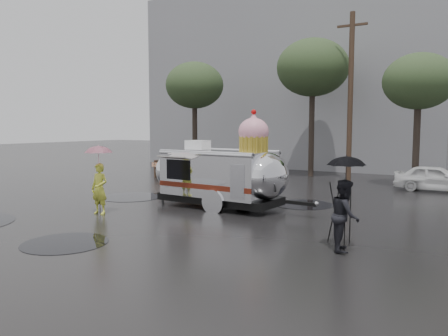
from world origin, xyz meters
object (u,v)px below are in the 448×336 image
Objects in this scene: person_right at (345,215)px; tripod at (340,204)px; airstream_trailer at (221,173)px; person_left at (99,189)px.

person_right is 0.98m from tripod.
tripod is at bearing -22.22° from airstream_trailer.
airstream_trailer is 3.90× the size of person_left.
person_right is (5.48, -3.33, -0.41)m from airstream_trailer.
person_left is at bearing 170.69° from tripod.
person_left is 8.34m from person_right.
tripod is (7.96, 0.78, 0.09)m from person_left.
person_left is 7.99m from tripod.
person_left is at bearing 73.49° from person_right.
person_left is (-2.87, -3.21, -0.41)m from airstream_trailer.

